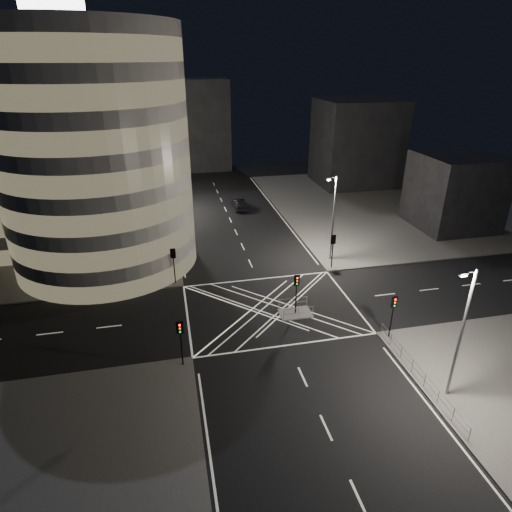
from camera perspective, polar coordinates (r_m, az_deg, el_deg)
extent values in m
plane|color=black|center=(41.62, 2.00, -6.94)|extent=(120.00, 120.00, 0.00)
cube|color=#54514F|center=(68.05, -28.65, 3.09)|extent=(42.00, 42.00, 0.15)
cube|color=#54514F|center=(75.19, 18.85, 6.76)|extent=(42.00, 42.00, 0.15)
cube|color=slate|center=(40.84, 5.27, -7.61)|extent=(3.00, 2.00, 0.15)
cylinder|color=gray|center=(49.58, -20.75, 12.59)|extent=(20.00, 20.00, 25.00)
cube|color=gray|center=(61.36, -29.07, 13.26)|extent=(20.00, 18.00, 25.00)
cube|color=white|center=(51.15, -25.55, 27.81)|extent=(6.00, 0.40, 2.00)
cube|color=black|center=(51.08, -25.35, 26.82)|extent=(6.40, 0.50, 0.50)
cube|color=gray|center=(78.04, -22.57, 15.27)|extent=(24.00, 16.00, 22.00)
cube|color=black|center=(83.17, 13.25, 14.52)|extent=(14.00, 12.00, 15.00)
cube|color=black|center=(65.64, 24.93, 7.85)|extent=(10.00, 10.00, 10.00)
cube|color=black|center=(93.19, -9.45, 16.76)|extent=(18.00, 8.00, 18.00)
cylinder|color=black|center=(47.79, -12.95, -0.93)|extent=(0.32, 0.32, 2.91)
ellipsoid|color=black|center=(46.72, -13.26, 1.99)|extent=(4.33, 4.33, 4.98)
cylinder|color=black|center=(53.09, -13.05, 2.33)|extent=(0.32, 0.32, 3.88)
ellipsoid|color=black|center=(51.92, -13.40, 5.74)|extent=(5.12, 5.12, 5.89)
cylinder|color=black|center=(58.82, -13.04, 4.18)|extent=(0.32, 0.32, 3.06)
ellipsoid|color=black|center=(57.90, -13.31, 6.80)|extent=(4.78, 4.78, 5.49)
cylinder|color=black|center=(64.31, -13.11, 6.49)|extent=(0.32, 0.32, 4.15)
ellipsoid|color=black|center=(63.35, -13.41, 9.39)|extent=(4.76, 4.76, 5.47)
cylinder|color=black|center=(70.18, -13.09, 7.64)|extent=(0.32, 0.32, 3.20)
ellipsoid|color=black|center=(69.43, -13.31, 9.80)|extent=(4.16, 4.16, 4.79)
cylinder|color=black|center=(45.77, -10.82, -1.87)|extent=(0.12, 0.12, 3.00)
cube|color=black|center=(44.93, -11.02, 0.34)|extent=(0.28, 0.22, 0.90)
cube|color=black|center=(44.93, -11.02, 0.34)|extent=(0.55, 0.04, 1.10)
cylinder|color=black|center=(34.14, -9.88, -12.08)|extent=(0.12, 0.12, 3.00)
cube|color=black|center=(33.01, -10.13, -9.39)|extent=(0.28, 0.22, 0.90)
cube|color=black|center=(33.01, -10.13, -9.39)|extent=(0.55, 0.04, 1.10)
cylinder|color=black|center=(49.04, 10.12, 0.09)|extent=(0.12, 0.12, 3.00)
cube|color=black|center=(48.26, 10.30, 2.19)|extent=(0.28, 0.22, 0.90)
cube|color=black|center=(48.26, 10.30, 2.19)|extent=(0.55, 0.04, 1.10)
cylinder|color=black|center=(38.42, 17.57, -8.34)|extent=(0.12, 0.12, 3.00)
cube|color=black|center=(37.42, 17.96, -5.85)|extent=(0.28, 0.22, 0.90)
cube|color=black|center=(37.42, 17.96, -5.85)|extent=(0.55, 0.04, 1.10)
cylinder|color=black|center=(40.01, 5.35, -5.71)|extent=(0.12, 0.12, 3.00)
cube|color=black|center=(39.05, 5.47, -3.25)|extent=(0.28, 0.22, 0.90)
cube|color=black|center=(39.05, 5.47, -3.25)|extent=(0.55, 0.04, 1.10)
cylinder|color=slate|center=(49.16, -12.21, 4.40)|extent=(0.20, 0.20, 10.00)
cylinder|color=slate|center=(47.70, -12.19, 9.90)|extent=(0.90, 0.10, 0.10)
cube|color=slate|center=(47.73, -11.64, 9.83)|extent=(0.50, 0.25, 0.18)
cube|color=white|center=(47.75, -11.63, 9.71)|extent=(0.42, 0.20, 0.05)
cylinder|color=slate|center=(66.35, -12.50, 9.77)|extent=(0.20, 0.20, 10.00)
cylinder|color=slate|center=(65.27, -12.50, 13.90)|extent=(0.90, 0.10, 0.10)
cube|color=slate|center=(65.29, -12.08, 13.85)|extent=(0.50, 0.25, 0.18)
cube|color=white|center=(65.31, -12.07, 13.76)|extent=(0.42, 0.20, 0.05)
cylinder|color=slate|center=(49.84, 10.25, 4.86)|extent=(0.20, 0.20, 10.00)
cylinder|color=slate|center=(48.24, 10.19, 10.24)|extent=(0.90, 0.10, 0.10)
cube|color=slate|center=(48.10, 9.68, 10.11)|extent=(0.50, 0.25, 0.18)
cube|color=white|center=(48.12, 9.67, 9.98)|extent=(0.42, 0.20, 0.05)
cylinder|color=slate|center=(32.07, 25.62, -9.58)|extent=(0.20, 0.20, 10.00)
cylinder|color=slate|center=(29.52, 26.65, -1.92)|extent=(0.90, 0.10, 0.10)
cube|color=slate|center=(29.29, 25.92, -2.19)|extent=(0.50, 0.25, 0.18)
cube|color=white|center=(29.34, 25.88, -2.38)|extent=(0.42, 0.20, 0.05)
cube|color=slate|center=(35.14, 20.84, -14.34)|extent=(0.06, 11.70, 1.10)
cube|color=slate|center=(39.78, 5.68, -7.53)|extent=(2.80, 0.06, 1.10)
cube|color=slate|center=(41.23, 4.93, -6.22)|extent=(2.80, 0.06, 1.10)
imported|color=black|center=(68.09, -2.29, 6.92)|extent=(1.79, 4.98, 1.63)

